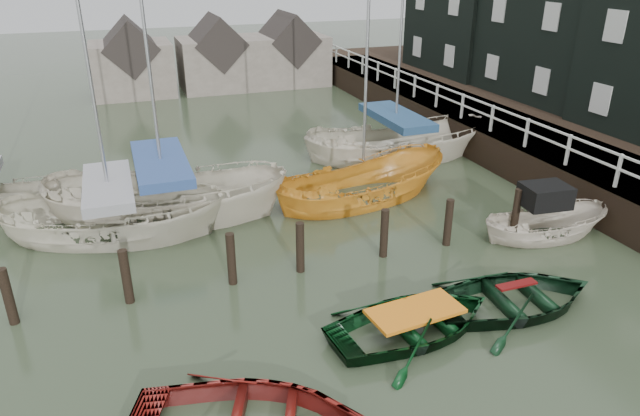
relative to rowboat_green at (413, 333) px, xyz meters
name	(u,v)px	position (x,y,z in m)	size (l,w,h in m)	color
ground	(393,326)	(-0.31, 0.40, 0.00)	(120.00, 120.00, 0.00)	#2D3823
pier	(489,133)	(9.17, 10.40, 0.71)	(3.04, 32.00, 2.70)	black
land_strip	(590,137)	(14.69, 10.40, 0.00)	(14.00, 38.00, 1.50)	black
mooring_pilings	(303,254)	(-1.42, 3.40, 0.50)	(13.72, 0.22, 1.80)	black
far_sheds	(215,58)	(0.53, 26.40, 1.86)	(14.00, 4.08, 4.39)	#665B51
rowboat_green	(413,333)	(0.00, 0.00, 0.00)	(2.83, 3.97, 0.82)	black
rowboat_dkgreen	(513,308)	(2.66, 0.05, 0.00)	(2.94, 4.12, 0.85)	black
motorboat	(543,233)	(5.84, 2.86, 0.11)	(4.00, 1.85, 2.32)	beige
sailboat_a	(115,233)	(-6.02, 7.30, 0.06)	(7.10, 4.42, 11.86)	beige
sailboat_b	(167,214)	(-4.44, 8.18, 0.06)	(8.25, 5.34, 12.92)	beige
sailboat_c	(362,198)	(2.01, 7.35, 0.01)	(6.87, 3.60, 10.44)	orange
sailboat_d	(394,156)	(4.95, 10.81, 0.06)	(7.84, 4.14, 11.97)	beige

